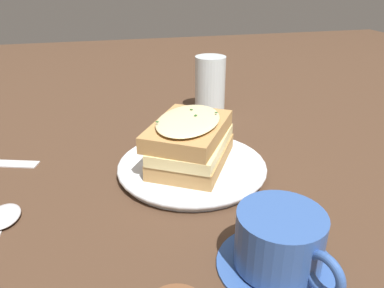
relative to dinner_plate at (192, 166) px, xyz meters
The scene contains 6 objects.
ground_plane 0.02m from the dinner_plate, 20.61° to the right, with size 2.40×2.40×0.00m, color #473021.
dinner_plate is the anchor object (origin of this frame).
sandwich 0.04m from the dinner_plate, 146.08° to the left, with size 0.16×0.18×0.08m.
teacup_with_saucer 0.22m from the dinner_plate, 79.95° to the right, with size 0.13×0.14×0.07m.
water_glass 0.28m from the dinner_plate, 68.14° to the left, with size 0.06×0.06×0.12m, color silver.
spoon 0.27m from the dinner_plate, 164.64° to the right, with size 0.04×0.16×0.01m.
Camera 1 is at (-0.14, -0.48, 0.29)m, focal length 35.00 mm.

